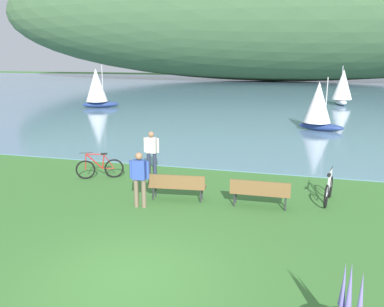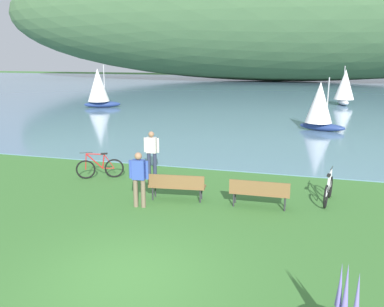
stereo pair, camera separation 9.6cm
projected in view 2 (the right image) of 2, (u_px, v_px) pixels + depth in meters
The scene contains 12 objects.
ground_plane at pixel (126, 278), 8.54m from camera, with size 200.00×200.00×0.00m, color #3D7533.
bay_water at pixel (281, 91), 54.05m from camera, with size 180.00×80.00×0.04m, color #5B7F9E.
distant_hillside at pixel (280, 5), 71.86m from camera, with size 110.18×28.00×26.17m, color #42663D.
park_bench_near_camera at pixel (259, 191), 12.36m from camera, with size 1.81×0.51×0.88m.
park_bench_further_along at pixel (177, 185), 13.00m from camera, with size 1.84×0.68×0.88m.
bicycle_leaning_near_bench at pixel (100, 168), 15.42m from camera, with size 1.63×0.81×1.01m.
bicycle_beside_path at pixel (328, 190), 12.84m from camera, with size 0.36×1.75×1.01m.
person_at_shoreline at pixel (152, 150), 15.71m from camera, with size 0.61×0.24×1.71m.
person_on_the_grass at pixel (139, 176), 12.33m from camera, with size 0.61×0.25×1.71m.
sailboat_nearest_to_shore at pixel (345, 87), 37.85m from camera, with size 2.04×3.13×3.57m.
sailboat_toward_hillside at pixel (99, 88), 35.98m from camera, with size 3.21×2.55×3.72m.
sailboat_far_off at pixel (320, 106), 24.88m from camera, with size 2.85×2.02×3.23m.
Camera 2 is at (3.41, -7.05, 4.50)m, focal length 38.42 mm.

